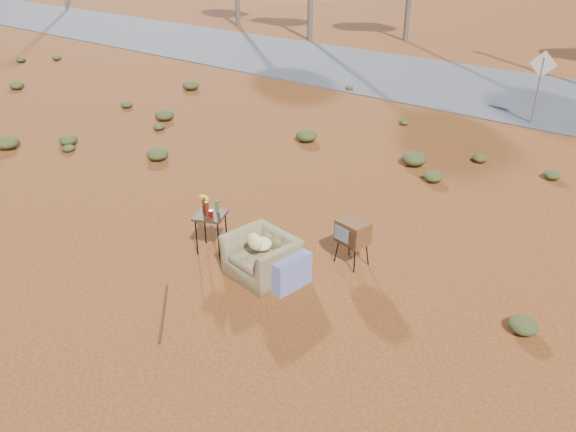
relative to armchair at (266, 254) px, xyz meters
The scene contains 8 objects.
ground 0.90m from the armchair, 131.96° to the right, with size 140.00×140.00×0.00m, color brown.
highway 14.44m from the armchair, 92.06° to the left, with size 140.00×7.00×0.04m, color #565659.
armchair is the anchor object (origin of this frame).
tv_unit 1.58m from the armchair, 53.45° to the left, with size 0.60×0.52×0.86m.
side_table 1.45m from the armchair, behind, with size 0.70×0.70×1.06m.
rusty_bar 1.96m from the armchair, 108.55° to the right, with size 0.04×0.04×1.48m, color #4C2614.
road_sign 11.51m from the armchair, 85.09° to the left, with size 0.78×0.06×2.19m.
scrub_patch 4.07m from the armchair, 109.31° to the left, with size 17.49×8.07×0.33m.
Camera 1 is at (5.84, -5.62, 5.44)m, focal length 35.00 mm.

